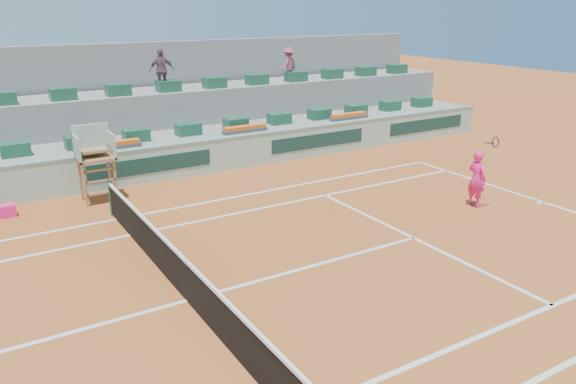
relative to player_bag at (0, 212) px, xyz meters
name	(u,v)px	position (x,y,z in m)	size (l,w,h in m)	color
ground	(187,301)	(2.85, -7.39, -0.18)	(90.00, 90.00, 0.00)	#92471C
seating_tier_lower	(76,159)	(2.85, 3.31, 0.42)	(36.00, 4.00, 1.20)	gray
seating_tier_upper	(65,132)	(2.85, 4.91, 1.12)	(36.00, 2.40, 2.60)	gray
stadium_back_wall	(54,102)	(2.85, 6.51, 2.02)	(36.00, 0.40, 4.40)	gray
player_bag	(0,212)	(0.00, 0.00, 0.00)	(0.83, 0.37, 0.37)	#FF217F
spectator_mid	(162,70)	(6.64, 4.38, 3.26)	(0.98, 0.41, 1.68)	#694653
spectator_right	(289,64)	(12.58, 4.52, 3.16)	(0.96, 0.55, 1.49)	#92495C
court_lines	(187,301)	(2.85, -7.39, -0.18)	(23.89, 11.09, 0.01)	silver
tennis_net	(186,278)	(2.85, -7.39, 0.34)	(0.10, 11.97, 1.10)	black
advertising_hoarding	(91,173)	(2.87, 1.11, 0.45)	(36.00, 0.34, 1.26)	#96BCA8
umpire_chair	(94,153)	(2.85, 0.11, 1.36)	(1.10, 0.90, 2.40)	brown
seat_row_lower	(79,142)	(2.85, 2.41, 1.24)	(32.90, 0.60, 0.44)	#1A4E33
seat_row_upper	(63,94)	(2.85, 4.31, 2.64)	(32.90, 0.60, 0.44)	#1A4E33
flower_planters	(36,155)	(1.35, 1.61, 1.15)	(26.80, 0.36, 0.28)	#4C4C4C
tennis_player	(477,178)	(12.62, -6.46, 0.70)	(0.43, 0.88, 2.28)	#FF217F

